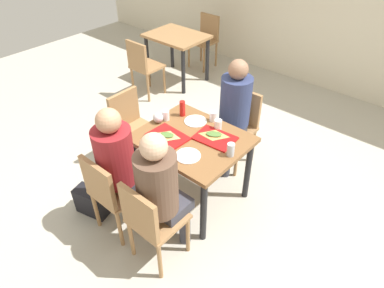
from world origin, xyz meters
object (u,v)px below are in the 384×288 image
(chair_near_left, at_px, (110,191))
(background_chair_near, at_px, (143,64))
(pizza_slice_a, at_px, (167,135))
(background_table, at_px, (177,43))
(chair_left_end, at_px, (132,124))
(paper_plate_near_edge, at_px, (188,156))
(tray_red_far, at_px, (215,138))
(foil_bundle, at_px, (158,118))
(person_far_side, at_px, (233,108))
(condiment_bottle, at_px, (182,108))
(main_table, at_px, (192,147))
(person_in_red, at_px, (119,161))
(plastic_cup_d, at_px, (218,125))
(background_chair_far, at_px, (206,37))
(pizza_slice_b, at_px, (214,134))
(plastic_cup_a, at_px, (213,116))
(tray_red_near, at_px, (168,137))
(person_in_brown_jacket, at_px, (161,188))
(soda_can, at_px, (231,150))
(plastic_cup_b, at_px, (168,153))
(plastic_cup_c, at_px, (166,115))
(handbag, at_px, (92,202))
(paper_plate_center, at_px, (196,121))
(chair_near_right, at_px, (150,220))

(chair_near_left, distance_m, background_chair_near, 2.54)
(pizza_slice_a, height_order, background_table, pizza_slice_a)
(chair_left_end, xyz_separation_m, paper_plate_near_edge, (1.02, -0.22, 0.24))
(tray_red_far, distance_m, foil_bundle, 0.60)
(person_far_side, bearing_deg, foil_bundle, -121.71)
(chair_left_end, xyz_separation_m, background_table, (-1.04, 1.86, 0.11))
(condiment_bottle, bearing_deg, chair_near_left, -85.88)
(main_table, distance_m, person_in_red, 0.71)
(condiment_bottle, bearing_deg, person_far_side, 53.37)
(main_table, height_order, pizza_slice_a, pizza_slice_a)
(plastic_cup_d, bearing_deg, background_chair_far, 130.70)
(plastic_cup_d, xyz_separation_m, foil_bundle, (-0.51, -0.29, 0.00))
(tray_red_far, xyz_separation_m, pizza_slice_b, (-0.03, 0.02, 0.02))
(condiment_bottle, height_order, background_chair_near, condiment_bottle)
(pizza_slice_a, relative_size, plastic_cup_a, 2.21)
(plastic_cup_a, height_order, condiment_bottle, condiment_bottle)
(foil_bundle, xyz_separation_m, background_chair_far, (-1.49, 2.62, -0.29))
(pizza_slice_a, bearing_deg, chair_near_left, -96.07)
(main_table, distance_m, tray_red_near, 0.25)
(pizza_slice_b, distance_m, condiment_bottle, 0.47)
(paper_plate_near_edge, bearing_deg, person_in_brown_jacket, -77.11)
(chair_near_left, bearing_deg, plastic_cup_a, 79.08)
(chair_near_left, bearing_deg, main_table, 72.86)
(plastic_cup_a, height_order, soda_can, soda_can)
(chair_near_left, xyz_separation_m, plastic_cup_b, (0.27, 0.44, 0.29))
(pizza_slice_b, height_order, background_chair_near, background_chair_near)
(condiment_bottle, xyz_separation_m, background_chair_far, (-1.59, 2.37, -0.32))
(tray_red_near, relative_size, pizza_slice_a, 1.63)
(pizza_slice_b, xyz_separation_m, plastic_cup_c, (-0.53, -0.08, 0.03))
(handbag, bearing_deg, background_table, 116.20)
(main_table, distance_m, plastic_cup_a, 0.38)
(paper_plate_near_edge, bearing_deg, plastic_cup_c, 152.00)
(person_in_red, xyz_separation_m, background_chair_near, (-1.67, 1.78, -0.25))
(plastic_cup_c, xyz_separation_m, handbag, (-0.20, -0.87, -0.66))
(paper_plate_near_edge, height_order, soda_can, soda_can)
(paper_plate_near_edge, relative_size, background_table, 0.24)
(main_table, xyz_separation_m, paper_plate_center, (-0.15, 0.22, 0.11))
(chair_near_right, relative_size, soda_can, 7.11)
(chair_near_right, relative_size, paper_plate_near_edge, 3.94)
(tray_red_near, height_order, condiment_bottle, condiment_bottle)
(chair_left_end, bearing_deg, tray_red_near, -11.51)
(plastic_cup_b, bearing_deg, background_table, 131.17)
(plastic_cup_c, relative_size, handbag, 0.31)
(plastic_cup_b, bearing_deg, foil_bundle, 143.39)
(tray_red_far, relative_size, handbag, 1.12)
(main_table, xyz_separation_m, background_chair_far, (-1.91, 2.60, -0.13))
(tray_red_near, distance_m, condiment_bottle, 0.40)
(pizza_slice_b, bearing_deg, soda_can, -24.16)
(main_table, relative_size, paper_plate_near_edge, 4.43)
(tray_red_near, relative_size, paper_plate_center, 1.64)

